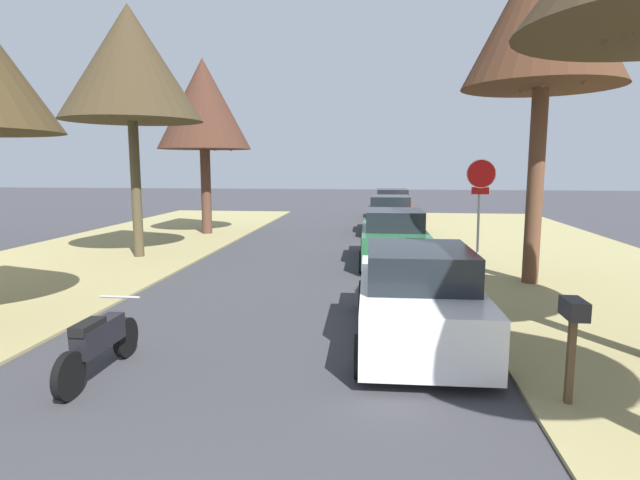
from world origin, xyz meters
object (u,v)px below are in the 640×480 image
(street_tree_left_mid_b, at_px, (130,64))
(curbside_mailbox, at_px, (573,321))
(street_tree_left_far, at_px, (203,105))
(parked_sedan_white, at_px, (417,298))
(stop_sign_far, at_px, (480,189))
(parked_sedan_green, at_px, (393,238))
(parked_motorcycle, at_px, (99,342))
(parked_sedan_black, at_px, (389,216))
(street_tree_right_mid_b, at_px, (546,9))
(parked_sedan_red, at_px, (392,205))

(street_tree_left_mid_b, bearing_deg, curbside_mailbox, -42.87)
(street_tree_left_far, distance_m, parked_sedan_white, 15.21)
(street_tree_left_far, bearing_deg, street_tree_left_mid_b, -93.12)
(parked_sedan_white, bearing_deg, stop_sign_far, 71.90)
(parked_sedan_green, distance_m, parked_motorcycle, 9.81)
(parked_motorcycle, xyz_separation_m, curbside_mailbox, (6.03, -0.21, 0.57))
(street_tree_left_mid_b, bearing_deg, parked_sedan_black, 41.74)
(street_tree_right_mid_b, height_order, parked_sedan_black, street_tree_right_mid_b)
(street_tree_left_far, bearing_deg, curbside_mailbox, -57.18)
(parked_sedan_black, xyz_separation_m, parked_sedan_red, (0.25, 6.27, 0.00))
(street_tree_left_far, bearing_deg, street_tree_right_mid_b, -36.34)
(street_tree_left_mid_b, bearing_deg, stop_sign_far, -0.85)
(parked_motorcycle, bearing_deg, parked_sedan_black, 75.17)
(parked_sedan_green, xyz_separation_m, parked_sedan_red, (0.23, 13.11, 0.00))
(parked_motorcycle, bearing_deg, curbside_mailbox, -2.01)
(street_tree_left_mid_b, bearing_deg, street_tree_right_mid_b, -12.00)
(street_tree_left_mid_b, xyz_separation_m, curbside_mailbox, (9.66, -8.97, -4.76))
(street_tree_right_mid_b, bearing_deg, parked_sedan_red, 100.86)
(stop_sign_far, height_order, parked_motorcycle, stop_sign_far)
(street_tree_right_mid_b, relative_size, parked_sedan_black, 1.83)
(street_tree_left_far, xyz_separation_m, parked_sedan_green, (7.50, -5.42, -4.51))
(parked_sedan_green, bearing_deg, stop_sign_far, -6.52)
(street_tree_left_far, height_order, parked_sedan_black, street_tree_left_far)
(stop_sign_far, distance_m, parked_sedan_black, 7.64)
(street_tree_left_far, bearing_deg, parked_sedan_white, -57.93)
(street_tree_left_mid_b, bearing_deg, parked_sedan_green, 0.88)
(parked_sedan_white, bearing_deg, street_tree_left_far, 122.07)
(street_tree_left_mid_b, height_order, parked_motorcycle, street_tree_left_mid_b)
(curbside_mailbox, bearing_deg, street_tree_right_mid_b, 78.37)
(curbside_mailbox, bearing_deg, street_tree_left_mid_b, 137.13)
(parked_sedan_white, distance_m, parked_sedan_black, 13.72)
(street_tree_right_mid_b, relative_size, parked_sedan_red, 1.83)
(stop_sign_far, height_order, street_tree_left_far, street_tree_left_far)
(parked_sedan_black, height_order, parked_motorcycle, parked_sedan_black)
(street_tree_left_far, bearing_deg, parked_sedan_red, 44.81)
(street_tree_left_mid_b, xyz_separation_m, parked_sedan_green, (7.80, 0.12, -5.09))
(parked_sedan_green, height_order, parked_sedan_black, same)
(stop_sign_far, distance_m, curbside_mailbox, 8.90)
(curbside_mailbox, bearing_deg, parked_sedan_red, 94.18)
(parked_sedan_red, relative_size, curbside_mailbox, 3.50)
(street_tree_right_mid_b, height_order, parked_sedan_red, street_tree_right_mid_b)
(stop_sign_far, relative_size, street_tree_left_far, 0.42)
(street_tree_left_mid_b, distance_m, parked_sedan_red, 16.29)
(stop_sign_far, bearing_deg, street_tree_left_far, 150.03)
(parked_sedan_red, bearing_deg, parked_sedan_green, -91.03)
(parked_sedan_white, height_order, parked_sedan_green, same)
(parked_sedan_red, bearing_deg, parked_sedan_white, -90.06)
(street_tree_left_far, distance_m, parked_sedan_red, 11.80)
(parked_sedan_red, distance_m, curbside_mailbox, 22.25)
(street_tree_right_mid_b, distance_m, parked_sedan_red, 16.81)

